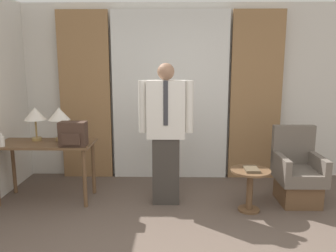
{
  "coord_description": "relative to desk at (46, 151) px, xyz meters",
  "views": [
    {
      "loc": [
        0.06,
        -2.09,
        1.77
      ],
      "look_at": [
        -0.01,
        1.79,
        1.05
      ],
      "focal_mm": 35.0,
      "sensor_mm": 36.0,
      "label": 1
    }
  ],
  "objects": [
    {
      "name": "side_table",
      "position": [
        2.6,
        -0.3,
        -0.3
      ],
      "size": [
        0.48,
        0.48,
        0.53
      ],
      "color": "brown",
      "rests_on": "ground_plane"
    },
    {
      "name": "bottle_near_edge",
      "position": [
        -0.45,
        -0.22,
        0.19
      ],
      "size": [
        0.07,
        0.07,
        0.17
      ],
      "color": "silver",
      "rests_on": "desk"
    },
    {
      "name": "wall_back",
      "position": [
        1.61,
        1.07,
        0.69
      ],
      "size": [
        10.0,
        0.06,
        2.7
      ],
      "color": "silver",
      "rests_on": "ground_plane"
    },
    {
      "name": "book",
      "position": [
        2.6,
        -0.32,
        -0.12
      ],
      "size": [
        0.16,
        0.24,
        0.03
      ],
      "color": "brown",
      "rests_on": "side_table"
    },
    {
      "name": "armchair",
      "position": [
        3.28,
        -0.0,
        -0.31
      ],
      "size": [
        0.55,
        0.62,
        0.98
      ],
      "color": "brown",
      "rests_on": "ground_plane"
    },
    {
      "name": "backpack",
      "position": [
        0.42,
        -0.17,
        0.27
      ],
      "size": [
        0.33,
        0.21,
        0.3
      ],
      "color": "#422D23",
      "rests_on": "desk"
    },
    {
      "name": "curtain_drape_right",
      "position": [
        2.93,
        0.94,
        0.63
      ],
      "size": [
        0.78,
        0.06,
        2.58
      ],
      "color": "#997047",
      "rests_on": "ground_plane"
    },
    {
      "name": "desk",
      "position": [
        0.0,
        0.0,
        0.0
      ],
      "size": [
        1.23,
        0.57,
        0.78
      ],
      "color": "brown",
      "rests_on": "ground_plane"
    },
    {
      "name": "curtain_sheer_center",
      "position": [
        1.61,
        0.94,
        0.63
      ],
      "size": [
        1.78,
        0.06,
        2.58
      ],
      "color": "white",
      "rests_on": "ground_plane"
    },
    {
      "name": "curtain_drape_left",
      "position": [
        0.29,
        0.94,
        0.63
      ],
      "size": [
        0.78,
        0.06,
        2.58
      ],
      "color": "#997047",
      "rests_on": "ground_plane"
    },
    {
      "name": "table_lamp_right",
      "position": [
        0.16,
        0.13,
        0.46
      ],
      "size": [
        0.28,
        0.28,
        0.44
      ],
      "color": "#9E7F47",
      "rests_on": "desk"
    },
    {
      "name": "person",
      "position": [
        1.57,
        -0.07,
        0.31
      ],
      "size": [
        0.68,
        0.22,
        1.8
      ],
      "color": "#38332D",
      "rests_on": "ground_plane"
    },
    {
      "name": "table_lamp_left",
      "position": [
        -0.16,
        0.13,
        0.46
      ],
      "size": [
        0.28,
        0.28,
        0.44
      ],
      "color": "#9E7F47",
      "rests_on": "desk"
    }
  ]
}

